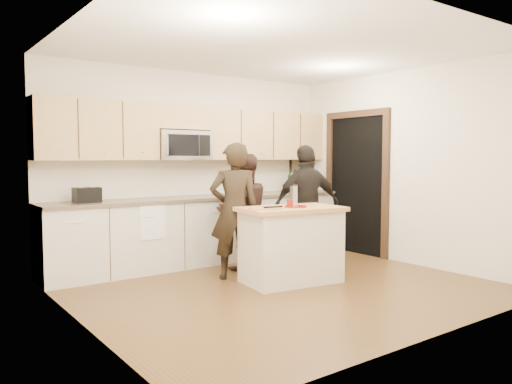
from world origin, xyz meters
TOP-DOWN VIEW (x-y plane):
  - floor at (0.00, 0.00)m, footprint 4.50×4.50m
  - room_shell at (0.00, 0.00)m, footprint 4.52×4.02m
  - back_cabinetry at (0.00, 1.69)m, footprint 4.50×0.66m
  - upper_cabinetry at (0.03, 1.83)m, footprint 4.50×0.33m
  - microwave at (-0.31, 1.80)m, footprint 0.76×0.41m
  - doorway at (2.23, 0.90)m, footprint 0.06×1.25m
  - framed_picture at (1.95, 1.98)m, footprint 0.30×0.03m
  - dish_towel at (-0.95, 1.50)m, footprint 0.34×0.60m
  - island at (0.23, 0.10)m, footprint 1.29×0.86m
  - red_plate at (0.27, 0.06)m, footprint 0.26×0.26m
  - box_grater at (0.25, 0.08)m, footprint 0.08×0.06m
  - drink_glass at (0.19, 0.07)m, footprint 0.07×0.07m
  - cutting_board at (-0.22, 0.07)m, footprint 0.31×0.20m
  - tongs at (-0.10, 0.02)m, footprint 0.24×0.06m
  - knife at (-0.16, -0.09)m, footprint 0.19×0.05m
  - toaster at (-1.67, 1.67)m, footprint 0.30×0.22m
  - bottle_cluster at (1.70, 1.73)m, footprint 0.36×0.19m
  - orchid at (1.85, 1.72)m, footprint 0.30×0.27m
  - woman_left at (-0.21, 0.65)m, footprint 0.72×0.62m
  - woman_center at (0.16, 0.98)m, footprint 0.84×0.71m
  - woman_right at (0.98, 0.65)m, footprint 1.04×0.63m

SIDE VIEW (x-z plane):
  - floor at x=0.00m, z-range 0.00..0.00m
  - island at x=0.23m, z-range 0.00..0.90m
  - back_cabinetry at x=0.00m, z-range 0.00..0.94m
  - woman_center at x=0.16m, z-range 0.00..1.53m
  - dish_towel at x=-0.95m, z-range 0.56..1.04m
  - woman_right at x=0.98m, z-range 0.00..1.66m
  - woman_left at x=-0.21m, z-range 0.00..1.67m
  - red_plate at x=0.27m, z-range 0.90..0.92m
  - cutting_board at x=-0.22m, z-range 0.90..0.92m
  - knife at x=-0.16m, z-range 0.92..0.92m
  - tongs at x=-0.10m, z-range 0.92..0.94m
  - drink_glass at x=0.19m, z-range 0.90..0.99m
  - toaster at x=-1.67m, z-range 0.94..1.13m
  - box_grater at x=0.25m, z-range 0.92..1.17m
  - bottle_cluster at x=1.70m, z-range 0.93..1.28m
  - doorway at x=2.23m, z-range 0.06..2.26m
  - orchid at x=1.85m, z-range 0.94..1.38m
  - framed_picture at x=1.95m, z-range 1.09..1.47m
  - microwave at x=-0.31m, z-range 1.45..1.85m
  - room_shell at x=0.00m, z-range 0.38..3.09m
  - upper_cabinetry at x=0.03m, z-range 1.47..2.22m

